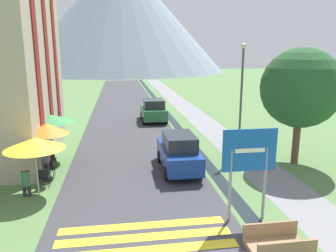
{
  "coord_description": "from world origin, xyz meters",
  "views": [
    {
      "loc": [
        -3.15,
        -6.17,
        5.62
      ],
      "look_at": [
        -0.71,
        10.0,
        1.88
      ],
      "focal_mm": 35.0,
      "sensor_mm": 36.0,
      "label": 1
    }
  ],
  "objects": [
    {
      "name": "cafe_chair_middle",
      "position": [
        -6.36,
        8.44,
        0.51
      ],
      "size": [
        0.4,
        0.4,
        0.85
      ],
      "rotation": [
        0.0,
        0.0,
        0.0
      ],
      "color": "black",
      "rests_on": "ground_plane"
    },
    {
      "name": "streetlamp",
      "position": [
        3.42,
        10.7,
        3.52
      ],
      "size": [
        0.28,
        0.28,
        6.05
      ],
      "color": "#515156",
      "rests_on": "ground_plane"
    },
    {
      "name": "cafe_umbrella_middle_orange",
      "position": [
        -6.47,
        9.08,
        2.15
      ],
      "size": [
        1.94,
        1.94,
        2.41
      ],
      "color": "#B7B2A8",
      "rests_on": "ground_plane"
    },
    {
      "name": "crosswalk_marking",
      "position": [
        -2.5,
        2.93,
        0.01
      ],
      "size": [
        5.44,
        1.84,
        0.01
      ],
      "color": "yellow",
      "rests_on": "ground_plane"
    },
    {
      "name": "parked_car_near",
      "position": [
        -0.4,
        8.59,
        0.91
      ],
      "size": [
        1.72,
        3.97,
        1.82
      ],
      "color": "navy",
      "rests_on": "ground_plane"
    },
    {
      "name": "cafe_chair_far_left",
      "position": [
        -6.53,
        9.71,
        0.51
      ],
      "size": [
        0.4,
        0.4,
        0.85
      ],
      "rotation": [
        0.0,
        0.0,
        0.2
      ],
      "color": "black",
      "rests_on": "ground_plane"
    },
    {
      "name": "footpath",
      "position": [
        3.6,
        30.0,
        0.0
      ],
      "size": [
        2.2,
        60.0,
        0.01
      ],
      "color": "slate",
      "rests_on": "ground_plane"
    },
    {
      "name": "cafe_umbrella_front_yellow",
      "position": [
        -6.46,
        6.67,
        2.13
      ],
      "size": [
        2.31,
        2.31,
        2.36
      ],
      "color": "#B7B2A8",
      "rests_on": "ground_plane"
    },
    {
      "name": "person_standing_terrace",
      "position": [
        -6.43,
        8.08,
        1.01
      ],
      "size": [
        0.32,
        0.32,
        1.75
      ],
      "color": "#282833",
      "rests_on": "ground_plane"
    },
    {
      "name": "footbridge",
      "position": [
        1.2,
        1.61,
        0.23
      ],
      "size": [
        1.7,
        1.1,
        0.65
      ],
      "color": "#846647",
      "rests_on": "ground_plane"
    },
    {
      "name": "person_seated_near",
      "position": [
        -6.88,
        6.56,
        0.7
      ],
      "size": [
        0.32,
        0.32,
        1.27
      ],
      "color": "#282833",
      "rests_on": "ground_plane"
    },
    {
      "name": "parked_car_far",
      "position": [
        -0.38,
        20.14,
        0.91
      ],
      "size": [
        1.99,
        3.84,
        1.82
      ],
      "color": "#28663D",
      "rests_on": "ground_plane"
    },
    {
      "name": "cafe_chair_near_right",
      "position": [
        -6.36,
        7.36,
        0.51
      ],
      "size": [
        0.4,
        0.4,
        0.85
      ],
      "rotation": [
        0.0,
        0.0,
        0.26
      ],
      "color": "black",
      "rests_on": "ground_plane"
    },
    {
      "name": "road_sign",
      "position": [
        1.02,
        3.55,
        2.14
      ],
      "size": [
        1.85,
        0.11,
        3.18
      ],
      "color": "gray",
      "rests_on": "ground_plane"
    },
    {
      "name": "mountain_distant",
      "position": [
        -2.05,
        89.68,
        15.78
      ],
      "size": [
        57.22,
        57.22,
        31.55
      ],
      "color": "gray",
      "rests_on": "ground_plane"
    },
    {
      "name": "road",
      "position": [
        -2.5,
        30.0,
        0.0
      ],
      "size": [
        6.4,
        60.0,
        0.01
      ],
      "color": "#38383D",
      "rests_on": "ground_plane"
    },
    {
      "name": "tree_by_path",
      "position": [
        5.69,
        8.72,
        3.86
      ],
      "size": [
        3.93,
        3.93,
        5.83
      ],
      "color": "brown",
      "rests_on": "ground_plane"
    },
    {
      "name": "drainage_channel",
      "position": [
        1.2,
        30.0,
        0.0
      ],
      "size": [
        0.6,
        60.0,
        0.0
      ],
      "color": "black",
      "rests_on": "ground_plane"
    },
    {
      "name": "cafe_umbrella_rear_green",
      "position": [
        -6.7,
        11.09,
        2.23
      ],
      "size": [
        2.48,
        2.48,
        2.43
      ],
      "color": "#B7B2A8",
      "rests_on": "ground_plane"
    },
    {
      "name": "ground_plane",
      "position": [
        0.0,
        20.0,
        0.0
      ],
      "size": [
        160.0,
        160.0,
        0.0
      ],
      "primitive_type": "plane",
      "color": "#517542"
    }
  ]
}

